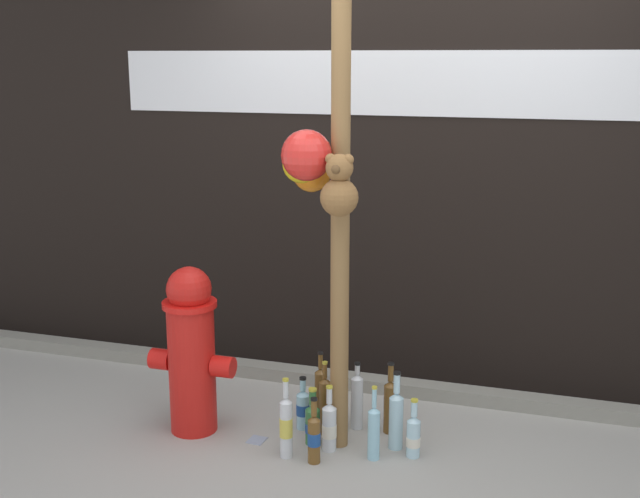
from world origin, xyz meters
TOP-DOWN VIEW (x-y plane):
  - ground_plane at (0.00, 0.00)m, footprint 14.00×14.00m
  - building_wall at (-0.00, 1.34)m, footprint 10.00×0.21m
  - curb_strip at (0.00, 0.98)m, footprint 8.00×0.12m
  - memorial_post at (-0.24, 0.24)m, footprint 0.62×0.42m
  - fire_hydrant at (-0.97, 0.19)m, footprint 0.47×0.28m
  - bottle_0 at (-0.42, 0.38)m, footprint 0.07×0.07m
  - bottle_1 at (0.21, 0.24)m, footprint 0.07×0.07m
  - bottle_2 at (-0.29, 0.35)m, footprint 0.06×0.06m
  - bottle_3 at (-0.25, 0.04)m, footprint 0.06×0.06m
  - bottle_4 at (0.10, 0.31)m, footprint 0.07×0.07m
  - bottle_5 at (-0.32, 0.23)m, footprint 0.08×0.08m
  - bottle_6 at (0.02, 0.16)m, footprint 0.06×0.06m
  - bottle_7 at (-0.14, 0.46)m, footprint 0.06×0.06m
  - bottle_8 at (-0.37, 0.53)m, footprint 0.06×0.06m
  - bottle_9 at (0.04, 0.47)m, footprint 0.07×0.07m
  - bottle_10 at (-0.21, 0.18)m, footprint 0.08×0.08m
  - bottle_11 at (-0.40, 0.05)m, footprint 0.07×0.07m
  - litter_2 at (-0.61, 0.17)m, footprint 0.09×0.10m

SIDE VIEW (x-z plane):
  - ground_plane at x=0.00m, z-range 0.00..0.00m
  - litter_2 at x=-0.61m, z-range 0.00..0.01m
  - curb_strip at x=0.00m, z-range 0.00..0.08m
  - bottle_1 at x=0.21m, z-range -0.04..0.27m
  - bottle_5 at x=-0.32m, z-range -0.04..0.27m
  - bottle_0 at x=-0.42m, z-range -0.03..0.26m
  - bottle_10 at x=-0.21m, z-range -0.04..0.31m
  - bottle_3 at x=-0.25m, z-range -0.04..0.31m
  - bottle_6 at x=0.02m, z-range -0.04..0.34m
  - bottle_8 at x=-0.37m, z-range -0.04..0.35m
  - bottle_9 at x=0.04m, z-range -0.04..0.35m
  - bottle_7 at x=-0.14m, z-range -0.03..0.35m
  - bottle_4 at x=0.10m, z-range -0.04..0.37m
  - bottle_2 at x=-0.29m, z-range -0.04..0.37m
  - bottle_11 at x=-0.40m, z-range -0.04..0.38m
  - fire_hydrant at x=-0.97m, z-range 0.00..0.91m
  - memorial_post at x=-0.24m, z-range 0.23..3.00m
  - building_wall at x=0.00m, z-range 0.00..4.00m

